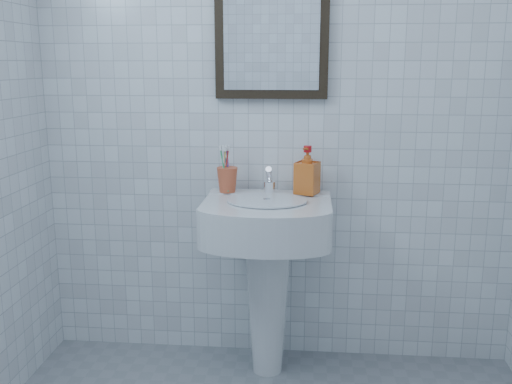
# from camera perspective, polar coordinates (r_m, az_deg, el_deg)

# --- Properties ---
(wall_back) EXTENTS (2.20, 0.02, 2.50)m
(wall_back) POSITION_cam_1_polar(r_m,az_deg,el_deg) (2.60, 2.26, 9.54)
(wall_back) COLOR silver
(wall_back) RESTS_ON ground
(washbasin) EXTENTS (0.54, 0.40, 0.83)m
(washbasin) POSITION_cam_1_polar(r_m,az_deg,el_deg) (2.53, 1.15, -6.53)
(washbasin) COLOR silver
(washbasin) RESTS_ON ground
(faucet) EXTENTS (0.05, 0.11, 0.13)m
(faucet) POSITION_cam_1_polar(r_m,az_deg,el_deg) (2.54, 1.35, 1.02)
(faucet) COLOR white
(faucet) RESTS_ON washbasin
(toothbrush_cup) EXTENTS (0.10, 0.10, 0.11)m
(toothbrush_cup) POSITION_cam_1_polar(r_m,az_deg,el_deg) (2.56, -2.88, 1.23)
(toothbrush_cup) COLOR #C5512F
(toothbrush_cup) RESTS_ON washbasin
(soap_dispenser) EXTENTS (0.12, 0.12, 0.21)m
(soap_dispenser) POSITION_cam_1_polar(r_m,az_deg,el_deg) (2.53, 5.14, 2.18)
(soap_dispenser) COLOR #D14414
(soap_dispenser) RESTS_ON washbasin
(wall_mirror) EXTENTS (0.50, 0.04, 0.62)m
(wall_mirror) POSITION_cam_1_polar(r_m,az_deg,el_deg) (2.59, 1.58, 16.17)
(wall_mirror) COLOR black
(wall_mirror) RESTS_ON wall_back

